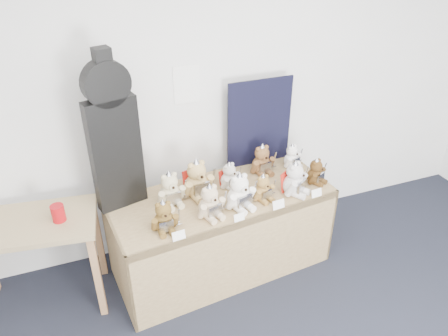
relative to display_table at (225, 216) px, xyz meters
name	(u,v)px	position (x,y,z in m)	size (l,w,h in m)	color
room_shell	(187,85)	(-0.11, 0.55, 0.91)	(6.00, 6.00, 6.00)	silver
display_table	(225,216)	(0.00, 0.00, 0.00)	(1.79, 0.89, 0.72)	olive
side_table	(31,236)	(-1.41, 0.17, 0.08)	(0.99, 0.64, 0.77)	#947950
guitar_case	(113,135)	(-0.74, 0.24, 0.73)	(0.37, 0.19, 1.18)	black
navy_board	(259,123)	(0.47, 0.44, 0.53)	(0.57, 0.02, 0.76)	black
red_cup	(58,213)	(-1.19, 0.12, 0.27)	(0.09, 0.09, 0.12)	#A80B11
teddy_front_far_left	(164,217)	(-0.52, -0.18, 0.26)	(0.21, 0.17, 0.26)	brown
teddy_front_left	(210,203)	(-0.17, -0.14, 0.27)	(0.24, 0.22, 0.29)	#CDB390
teddy_front_centre	(240,193)	(0.07, -0.12, 0.28)	(0.27, 0.24, 0.32)	white
teddy_front_right	(263,189)	(0.27, -0.09, 0.25)	(0.20, 0.18, 0.24)	olive
teddy_front_far_right	(295,180)	(0.54, -0.10, 0.28)	(0.25, 0.25, 0.31)	silver
teddy_front_end	(316,172)	(0.77, -0.02, 0.25)	(0.20, 0.19, 0.24)	#4F351B
teddy_back_left	(170,190)	(-0.40, 0.10, 0.28)	(0.25, 0.21, 0.30)	#C9BB92
teddy_back_centre_left	(197,180)	(-0.17, 0.14, 0.29)	(0.28, 0.25, 0.34)	tan
teddy_back_centre_right	(230,177)	(0.10, 0.16, 0.25)	(0.20, 0.19, 0.24)	silver
teddy_back_right	(262,161)	(0.43, 0.27, 0.27)	(0.24, 0.20, 0.29)	brown
teddy_back_end	(292,157)	(0.72, 0.27, 0.25)	(0.19, 0.18, 0.23)	white
entry_card_a	(179,236)	(-0.46, -0.32, 0.19)	(0.09, 0.00, 0.07)	white
entry_card_b	(239,217)	(0.00, -0.27, 0.19)	(0.08, 0.00, 0.06)	white
entry_card_c	(279,204)	(0.33, -0.24, 0.19)	(0.10, 0.00, 0.07)	white
entry_card_d	(317,193)	(0.68, -0.21, 0.19)	(0.09, 0.00, 0.07)	white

